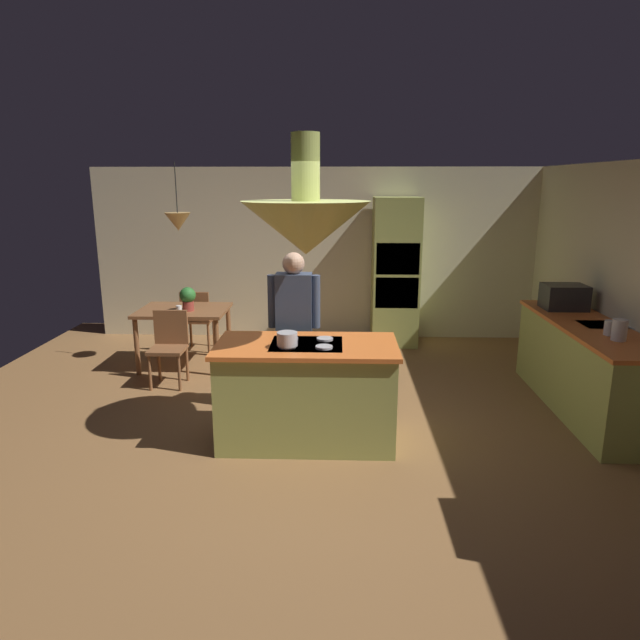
% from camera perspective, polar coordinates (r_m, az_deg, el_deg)
% --- Properties ---
extents(ground, '(8.16, 8.16, 0.00)m').
position_cam_1_polar(ground, '(5.50, -1.21, -11.17)').
color(ground, olive).
extents(wall_back, '(6.80, 0.10, 2.55)m').
position_cam_1_polar(wall_back, '(8.50, 0.03, 6.76)').
color(wall_back, beige).
rests_on(wall_back, ground).
extents(kitchen_island, '(1.63, 0.85, 0.95)m').
position_cam_1_polar(kitchen_island, '(5.14, -1.36, -7.38)').
color(kitchen_island, '#A8B259').
rests_on(kitchen_island, ground).
extents(counter_run_right, '(0.73, 2.40, 0.93)m').
position_cam_1_polar(counter_run_right, '(6.41, 25.46, -4.34)').
color(counter_run_right, '#A8B259').
rests_on(counter_run_right, ground).
extents(oven_tower, '(0.66, 0.62, 2.13)m').
position_cam_1_polar(oven_tower, '(8.16, 7.70, 4.85)').
color(oven_tower, '#A8B259').
rests_on(oven_tower, ground).
extents(dining_table, '(1.12, 0.87, 0.76)m').
position_cam_1_polar(dining_table, '(7.35, -13.75, 0.35)').
color(dining_table, brown).
rests_on(dining_table, ground).
extents(person_at_island, '(0.53, 0.22, 1.66)m').
position_cam_1_polar(person_at_island, '(5.66, -2.65, -0.21)').
color(person_at_island, tan).
rests_on(person_at_island, ground).
extents(range_hood, '(1.10, 1.10, 1.00)m').
position_cam_1_polar(range_hood, '(4.80, -1.46, 9.70)').
color(range_hood, '#A8B259').
extents(pendant_light_over_table, '(0.32, 0.32, 0.82)m').
position_cam_1_polar(pendant_light_over_table, '(7.17, -14.31, 9.72)').
color(pendant_light_over_table, '#E0B266').
extents(chair_facing_island, '(0.40, 0.40, 0.87)m').
position_cam_1_polar(chair_facing_island, '(6.78, -15.14, -2.23)').
color(chair_facing_island, brown).
rests_on(chair_facing_island, ground).
extents(chair_by_back_wall, '(0.40, 0.40, 0.87)m').
position_cam_1_polar(chair_by_back_wall, '(8.00, -12.45, 0.36)').
color(chair_by_back_wall, brown).
rests_on(chair_by_back_wall, ground).
extents(potted_plant_on_table, '(0.20, 0.20, 0.30)m').
position_cam_1_polar(potted_plant_on_table, '(7.18, -13.35, 2.25)').
color(potted_plant_on_table, '#99382D').
rests_on(potted_plant_on_table, dining_table).
extents(cup_on_table, '(0.07, 0.07, 0.09)m').
position_cam_1_polar(cup_on_table, '(7.11, -14.21, 1.08)').
color(cup_on_table, white).
rests_on(cup_on_table, dining_table).
extents(canister_flour, '(0.13, 0.13, 0.20)m').
position_cam_1_polar(canister_flour, '(5.75, 28.27, -0.90)').
color(canister_flour, silver).
rests_on(canister_flour, counter_run_right).
extents(canister_sugar, '(0.10, 0.10, 0.14)m').
position_cam_1_polar(canister_sugar, '(5.92, 27.49, -0.72)').
color(canister_sugar, silver).
rests_on(canister_sugar, counter_run_right).
extents(microwave_on_counter, '(0.46, 0.36, 0.28)m').
position_cam_1_polar(microwave_on_counter, '(6.90, 23.68, 2.18)').
color(microwave_on_counter, '#232326').
rests_on(microwave_on_counter, counter_run_right).
extents(cooking_pot_on_cooktop, '(0.18, 0.18, 0.12)m').
position_cam_1_polar(cooking_pot_on_cooktop, '(4.85, -3.37, -1.95)').
color(cooking_pot_on_cooktop, '#B2B2B7').
rests_on(cooking_pot_on_cooktop, kitchen_island).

